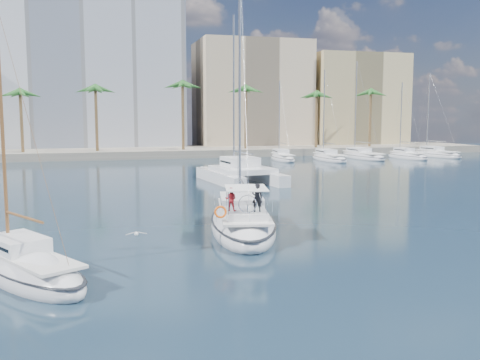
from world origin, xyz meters
name	(u,v)px	position (x,y,z in m)	size (l,w,h in m)	color
ground	(228,242)	(0.00, 0.00, 0.00)	(160.00, 160.00, 0.00)	black
quay	(137,152)	(0.00, 61.00, 0.60)	(120.00, 14.00, 1.20)	gray
building_modern	(60,72)	(-12.00, 73.00, 14.00)	(42.00, 16.00, 28.00)	silver
building_beige	(251,97)	(22.00, 70.00, 10.00)	(20.00, 14.00, 20.00)	#C6AD8E
building_tan_right	(353,103)	(42.00, 68.00, 9.00)	(18.00, 12.00, 18.00)	tan
palm_centre	(137,91)	(0.00, 57.00, 10.28)	(3.60, 3.60, 12.30)	brown
palm_right	(341,93)	(34.00, 57.00, 10.28)	(3.60, 3.60, 12.30)	brown
main_sloop	(243,222)	(1.45, 2.35, 0.52)	(5.83, 11.90, 16.94)	silver
small_sloop	(27,269)	(-9.45, -4.12, 0.43)	(6.45, 8.46, 11.90)	silver
catamaran	(240,171)	(7.29, 24.01, 1.13)	(6.84, 11.77, 16.44)	silver
seagull	(136,234)	(-4.77, -0.43, 0.82)	(1.05, 0.45, 0.19)	silver
moored_yacht_a	(282,160)	(20.00, 47.00, 0.00)	(2.72, 9.35, 11.90)	silver
moored_yacht_b	(329,161)	(26.50, 45.00, 0.00)	(3.14, 10.78, 13.72)	silver
moored_yacht_c	(362,159)	(33.00, 47.00, 0.00)	(3.55, 12.21, 15.54)	silver
moored_yacht_d	(407,159)	(39.50, 45.00, 0.00)	(2.72, 9.35, 11.90)	silver
moored_yacht_e	(436,157)	(46.00, 47.00, 0.00)	(3.14, 10.78, 13.72)	silver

